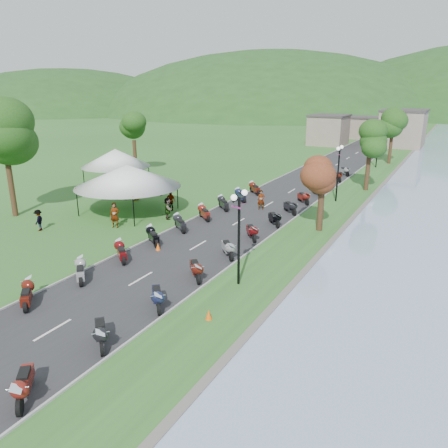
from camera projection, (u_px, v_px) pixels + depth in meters
The scene contains 12 objects.
road at pixel (292, 191), 44.08m from camera, with size 7.00×120.00×0.02m, color #2E2E30.
hills_backdrop at pixel (427, 112), 178.23m from camera, with size 360.00×120.00×76.00m, color #285621, non-canonical shape.
far_building at pixel (365, 129), 81.97m from camera, with size 18.00×16.00×5.00m, color gray.
moto_row_left at pixel (120, 252), 26.35m from camera, with size 2.60×41.43×1.10m, color #331411, non-canonical shape.
moto_row_right at pixel (264, 225), 31.56m from camera, with size 2.60×50.15×1.10m, color #331411, non-canonical shape.
vendor_tent_main at pixel (128, 189), 36.11m from camera, with size 5.81×5.81×4.00m, color white, non-canonical shape.
vendor_tent_side at pixel (116, 168), 45.12m from camera, with size 4.68×4.68×4.00m, color white, non-canonical shape.
tree_park_left at pixel (6, 148), 34.06m from camera, with size 3.94×3.94×10.96m, color #28591A, non-canonical shape.
tree_lakeside at pixel (322, 188), 31.11m from camera, with size 2.29×2.29×6.37m, color #28591A, non-canonical shape.
pedestrian_a at pixel (116, 227), 32.70m from camera, with size 0.70×0.51×1.92m, color slate.
pedestrian_b at pixel (159, 196), 42.24m from camera, with size 0.80×0.44×1.64m, color slate.
pedestrian_c at pixel (40, 230), 32.03m from camera, with size 1.02×0.42×1.57m, color slate.
Camera 1 is at (14.47, -1.11, 10.11)m, focal length 35.00 mm.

